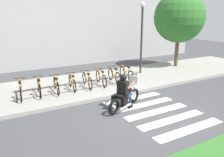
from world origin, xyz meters
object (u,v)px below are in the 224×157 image
at_px(tree_near_rack, 179,17).
at_px(bicycle_0, 21,89).
at_px(bicycle_5, 101,78).
at_px(motorcycle, 125,97).
at_px(bicycle_7, 126,74).
at_px(bicycle_2, 56,85).
at_px(bicycle_4, 87,80).
at_px(rider, 124,89).
at_px(street_lamp, 142,32).
at_px(bicycle_6, 114,76).
at_px(bicycle_3, 72,82).
at_px(bicycle_1, 39,87).
at_px(bike_rack, 84,82).

bearing_deg(tree_near_rack, bicycle_0, -172.62).
bearing_deg(bicycle_5, motorcycle, -97.76).
height_order(bicycle_0, bicycle_7, bicycle_7).
height_order(bicycle_2, bicycle_4, bicycle_4).
xyz_separation_m(motorcycle, rider, (-0.07, -0.03, 0.36)).
bearing_deg(bicycle_4, rider, -84.07).
bearing_deg(motorcycle, rider, -157.80).
xyz_separation_m(bicycle_4, street_lamp, (3.91, 0.93, 2.10)).
bearing_deg(bicycle_6, bicycle_4, 179.95).
bearing_deg(rider, tree_near_rack, 31.31).
bearing_deg(rider, bicycle_3, 110.21).
distance_m(bicycle_6, bicycle_7, 0.76).
relative_size(bicycle_0, bicycle_6, 1.02).
distance_m(bicycle_5, bicycle_7, 1.52).
bearing_deg(street_lamp, bicycle_6, -158.72).
height_order(bicycle_1, bicycle_6, bicycle_6).
height_order(bicycle_0, bicycle_1, bicycle_0).
bearing_deg(bicycle_5, street_lamp, 16.44).
bearing_deg(street_lamp, rider, -133.46).
relative_size(rider, bicycle_0, 0.84).
height_order(bicycle_5, bicycle_7, bicycle_7).
relative_size(street_lamp, tree_near_rack, 0.84).
bearing_deg(street_lamp, bicycle_7, -150.24).
xyz_separation_m(motorcycle, bicycle_2, (-1.90, 2.85, 0.03)).
relative_size(bicycle_6, street_lamp, 0.39).
height_order(bicycle_0, bicycle_5, bicycle_0).
bearing_deg(bicycle_1, rider, -48.12).
bearing_deg(bicycle_7, tree_near_rack, 15.07).
relative_size(bicycle_1, bike_rack, 0.28).
relative_size(motorcycle, bicycle_0, 1.14).
bearing_deg(bicycle_5, tree_near_rack, 11.63).
bearing_deg(tree_near_rack, street_lamp, -173.11).
xyz_separation_m(bicycle_5, bicycle_7, (1.52, -0.00, 0.02)).
bearing_deg(bicycle_5, bicycle_0, -180.00).
xyz_separation_m(rider, bicycle_6, (1.22, 2.88, -0.30)).
bearing_deg(bicycle_6, bicycle_5, 179.93).
xyz_separation_m(rider, bicycle_7, (1.98, 2.88, -0.30)).
height_order(bicycle_6, street_lamp, street_lamp).
bearing_deg(rider, bicycle_1, 131.88).
distance_m(bicycle_1, bicycle_4, 2.28).
xyz_separation_m(rider, bicycle_3, (-1.06, 2.88, -0.33)).
height_order(bicycle_6, tree_near_rack, tree_near_rack).
bearing_deg(bicycle_7, bicycle_0, 179.99).
relative_size(bicycle_7, tree_near_rack, 0.34).
bearing_deg(rider, motorcycle, 22.20).
xyz_separation_m(bicycle_1, tree_near_rack, (9.51, 1.33, 2.91)).
height_order(bicycle_3, bicycle_5, bicycle_5).
height_order(street_lamp, tree_near_rack, tree_near_rack).
distance_m(motorcycle, tree_near_rack, 8.55).
xyz_separation_m(rider, bike_rack, (-0.68, 2.33, -0.23)).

